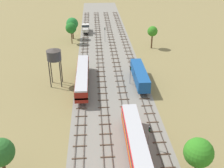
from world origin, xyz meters
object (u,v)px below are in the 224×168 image
object	(u,v)px
signal_post_mid	(149,135)
shunter_loco_far_left_midfar	(86,27)
passenger_coach_centre_left_nearest	(138,150)
signal_post_near	(105,32)
water_tower	(54,55)
freight_boxcar_centre_mid	(140,75)
signal_post_nearest	(130,73)
diesel_railcar_far_left_near	(82,76)

from	to	relation	value
signal_post_mid	shunter_loco_far_left_midfar	bearing A→B (deg)	99.76
passenger_coach_centre_left_nearest	signal_post_mid	world-z (taller)	signal_post_mid
shunter_loco_far_left_midfar	signal_post_near	world-z (taller)	signal_post_near
water_tower	signal_post_mid	size ratio (longest dim) A/B	2.04
freight_boxcar_centre_mid	signal_post_nearest	size ratio (longest dim) A/B	2.90
passenger_coach_centre_left_nearest	diesel_railcar_far_left_near	world-z (taller)	same
passenger_coach_centre_left_nearest	signal_post_near	size ratio (longest dim) A/B	4.29
diesel_railcar_far_left_near	water_tower	world-z (taller)	water_tower
passenger_coach_centre_left_nearest	shunter_loco_far_left_midfar	world-z (taller)	passenger_coach_centre_left_nearest
freight_boxcar_centre_mid	signal_post_mid	xyz separation A→B (m)	(-2.34, -23.72, 0.53)
shunter_loco_far_left_midfar	signal_post_nearest	bearing A→B (deg)	-75.16
passenger_coach_centre_left_nearest	signal_post_nearest	xyz separation A→B (m)	(2.33, 26.92, 0.48)
signal_post_mid	water_tower	bearing A→B (deg)	126.27
shunter_loco_far_left_midfar	signal_post_nearest	xyz separation A→B (m)	(11.67, -44.05, 1.08)
freight_boxcar_centre_mid	signal_post_mid	distance (m)	23.84
diesel_railcar_far_left_near	signal_post_mid	distance (m)	26.30
shunter_loco_far_left_midfar	signal_post_nearest	world-z (taller)	signal_post_nearest
diesel_railcar_far_left_near	shunter_loco_far_left_midfar	xyz separation A→B (m)	(0.00, 44.30, -0.59)
signal_post_mid	freight_boxcar_centre_mid	bearing A→B (deg)	84.37
diesel_railcar_far_left_near	freight_boxcar_centre_mid	world-z (taller)	diesel_railcar_far_left_near
signal_post_near	signal_post_mid	bearing A→B (deg)	-85.29
freight_boxcar_centre_mid	signal_post_mid	size ratio (longest dim) A/B	3.02
freight_boxcar_centre_mid	shunter_loco_far_left_midfar	distance (m)	46.32
diesel_railcar_far_left_near	shunter_loco_far_left_midfar	bearing A→B (deg)	90.00
shunter_loco_far_left_midfar	water_tower	size ratio (longest dim) A/B	0.90
diesel_railcar_far_left_near	water_tower	xyz separation A→B (m)	(-6.45, 1.12, 5.24)
passenger_coach_centre_left_nearest	signal_post_nearest	size ratio (longest dim) A/B	4.56
diesel_railcar_far_left_near	shunter_loco_far_left_midfar	distance (m)	44.31
passenger_coach_centre_left_nearest	water_tower	world-z (taller)	water_tower
passenger_coach_centre_left_nearest	water_tower	size ratio (longest dim) A/B	2.33
water_tower	signal_post_near	distance (m)	34.98
passenger_coach_centre_left_nearest	freight_boxcar_centre_mid	world-z (taller)	passenger_coach_centre_left_nearest
water_tower	shunter_loco_far_left_midfar	bearing A→B (deg)	81.51
diesel_railcar_far_left_near	shunter_loco_far_left_midfar	size ratio (longest dim) A/B	2.42
shunter_loco_far_left_midfar	diesel_railcar_far_left_near	bearing A→B (deg)	-90.00
passenger_coach_centre_left_nearest	signal_post_near	distance (m)	59.81
diesel_railcar_far_left_near	signal_post_nearest	xyz separation A→B (m)	(11.67, 0.25, 0.50)
freight_boxcar_centre_mid	signal_post_nearest	world-z (taller)	signal_post_nearest
diesel_railcar_far_left_near	passenger_coach_centre_left_nearest	bearing A→B (deg)	-70.71
water_tower	signal_post_near	size ratio (longest dim) A/B	1.84
signal_post_mid	diesel_railcar_far_left_near	bearing A→B (deg)	116.35
signal_post_nearest	signal_post_mid	distance (m)	23.82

